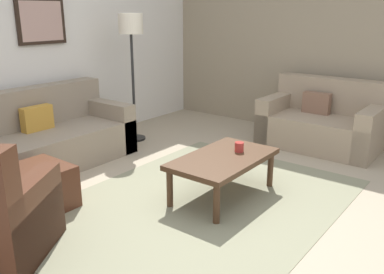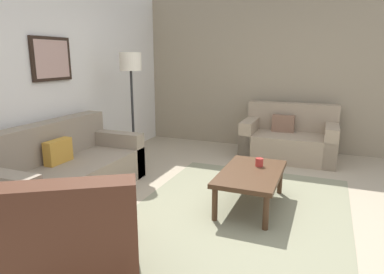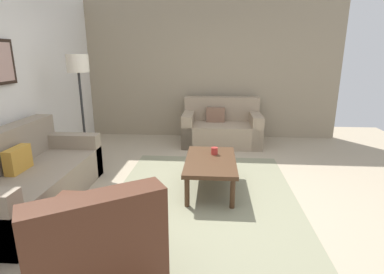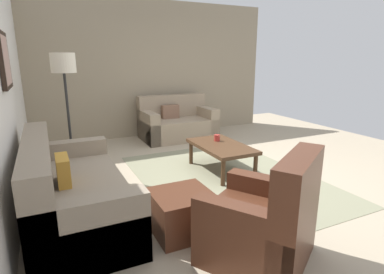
{
  "view_description": "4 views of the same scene",
  "coord_description": "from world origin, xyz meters",
  "px_view_note": "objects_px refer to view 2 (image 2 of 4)",
  "views": [
    {
      "loc": [
        -2.82,
        -2.08,
        1.75
      ],
      "look_at": [
        -0.06,
        0.04,
        0.67
      ],
      "focal_mm": 38.43,
      "sensor_mm": 36.0,
      "label": 1
    },
    {
      "loc": [
        -3.25,
        -0.79,
        1.65
      ],
      "look_at": [
        -0.08,
        0.49,
        0.83
      ],
      "focal_mm": 31.65,
      "sensor_mm": 36.0,
      "label": 2
    },
    {
      "loc": [
        -3.34,
        -0.1,
        1.72
      ],
      "look_at": [
        0.11,
        0.16,
        0.76
      ],
      "focal_mm": 28.1,
      "sensor_mm": 36.0,
      "label": 3
    },
    {
      "loc": [
        -3.45,
        2.2,
        1.64
      ],
      "look_at": [
        0.18,
        0.46,
        0.61
      ],
      "focal_mm": 28.91,
      "sensor_mm": 36.0,
      "label": 4
    }
  ],
  "objects_px": {
    "couch_main": "(61,173)",
    "cup": "(259,162)",
    "couch_loveseat": "(289,140)",
    "coffee_table": "(251,176)",
    "framed_artwork": "(52,59)",
    "ottoman": "(92,219)",
    "armchair_leather": "(78,261)",
    "lamp_standing": "(131,73)"
  },
  "relations": [
    {
      "from": "coffee_table",
      "to": "ottoman",
      "type": "bearing_deg",
      "value": 136.77
    },
    {
      "from": "couch_main",
      "to": "couch_loveseat",
      "type": "bearing_deg",
      "value": -40.64
    },
    {
      "from": "framed_artwork",
      "to": "ottoman",
      "type": "bearing_deg",
      "value": -129.15
    },
    {
      "from": "ottoman",
      "to": "lamp_standing",
      "type": "bearing_deg",
      "value": 21.4
    },
    {
      "from": "coffee_table",
      "to": "couch_main",
      "type": "bearing_deg",
      "value": 105.0
    },
    {
      "from": "ottoman",
      "to": "cup",
      "type": "height_order",
      "value": "cup"
    },
    {
      "from": "framed_artwork",
      "to": "armchair_leather",
      "type": "bearing_deg",
      "value": -134.88
    },
    {
      "from": "couch_main",
      "to": "ottoman",
      "type": "bearing_deg",
      "value": -125.25
    },
    {
      "from": "couch_main",
      "to": "framed_artwork",
      "type": "height_order",
      "value": "framed_artwork"
    },
    {
      "from": "couch_loveseat",
      "to": "ottoman",
      "type": "bearing_deg",
      "value": 158.13
    },
    {
      "from": "couch_main",
      "to": "framed_artwork",
      "type": "xyz_separation_m",
      "value": [
        0.45,
        0.42,
        1.32
      ]
    },
    {
      "from": "coffee_table",
      "to": "lamp_standing",
      "type": "distance_m",
      "value": 2.39
    },
    {
      "from": "couch_loveseat",
      "to": "framed_artwork",
      "type": "bearing_deg",
      "value": 129.54
    },
    {
      "from": "cup",
      "to": "framed_artwork",
      "type": "bearing_deg",
      "value": 97.41
    },
    {
      "from": "couch_main",
      "to": "lamp_standing",
      "type": "height_order",
      "value": "lamp_standing"
    },
    {
      "from": "ottoman",
      "to": "lamp_standing",
      "type": "relative_size",
      "value": 0.33
    },
    {
      "from": "couch_loveseat",
      "to": "armchair_leather",
      "type": "distance_m",
      "value": 4.21
    },
    {
      "from": "ottoman",
      "to": "lamp_standing",
      "type": "distance_m",
      "value": 2.52
    },
    {
      "from": "cup",
      "to": "lamp_standing",
      "type": "xyz_separation_m",
      "value": [
        0.58,
        2.04,
        0.95
      ]
    },
    {
      "from": "armchair_leather",
      "to": "cup",
      "type": "height_order",
      "value": "armchair_leather"
    },
    {
      "from": "couch_main",
      "to": "coffee_table",
      "type": "xyz_separation_m",
      "value": [
        0.58,
        -2.16,
        0.06
      ]
    },
    {
      "from": "couch_main",
      "to": "framed_artwork",
      "type": "bearing_deg",
      "value": 43.27
    },
    {
      "from": "couch_loveseat",
      "to": "coffee_table",
      "type": "relative_size",
      "value": 1.35
    },
    {
      "from": "framed_artwork",
      "to": "couch_loveseat",
      "type": "bearing_deg",
      "value": -50.46
    },
    {
      "from": "couch_loveseat",
      "to": "cup",
      "type": "height_order",
      "value": "couch_loveseat"
    },
    {
      "from": "lamp_standing",
      "to": "couch_loveseat",
      "type": "bearing_deg",
      "value": -58.06
    },
    {
      "from": "couch_main",
      "to": "couch_loveseat",
      "type": "distance_m",
      "value": 3.59
    },
    {
      "from": "couch_main",
      "to": "couch_loveseat",
      "type": "height_order",
      "value": "same"
    },
    {
      "from": "armchair_leather",
      "to": "lamp_standing",
      "type": "xyz_separation_m",
      "value": [
        2.75,
        1.25,
        1.1
      ]
    },
    {
      "from": "armchair_leather",
      "to": "framed_artwork",
      "type": "bearing_deg",
      "value": 45.12
    },
    {
      "from": "couch_main",
      "to": "cup",
      "type": "bearing_deg",
      "value": -70.33
    },
    {
      "from": "ottoman",
      "to": "framed_artwork",
      "type": "relative_size",
      "value": 0.87
    },
    {
      "from": "armchair_leather",
      "to": "coffee_table",
      "type": "xyz_separation_m",
      "value": [
        1.96,
        -0.74,
        0.05
      ]
    },
    {
      "from": "cup",
      "to": "ottoman",
      "type": "bearing_deg",
      "value": 140.04
    },
    {
      "from": "couch_loveseat",
      "to": "couch_main",
      "type": "bearing_deg",
      "value": 139.36
    },
    {
      "from": "armchair_leather",
      "to": "coffee_table",
      "type": "bearing_deg",
      "value": -20.75
    },
    {
      "from": "couch_loveseat",
      "to": "lamp_standing",
      "type": "bearing_deg",
      "value": 121.94
    },
    {
      "from": "couch_loveseat",
      "to": "ottoman",
      "type": "height_order",
      "value": "couch_loveseat"
    },
    {
      "from": "coffee_table",
      "to": "framed_artwork",
      "type": "bearing_deg",
      "value": 92.92
    },
    {
      "from": "couch_main",
      "to": "cup",
      "type": "relative_size",
      "value": 21.11
    },
    {
      "from": "cup",
      "to": "lamp_standing",
      "type": "bearing_deg",
      "value": 74.11
    },
    {
      "from": "ottoman",
      "to": "cup",
      "type": "xyz_separation_m",
      "value": [
        1.48,
        -1.24,
        0.26
      ]
    }
  ]
}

